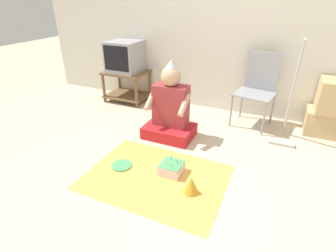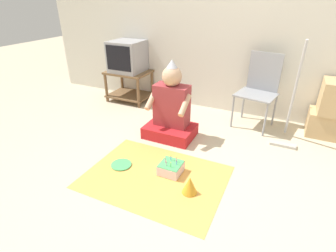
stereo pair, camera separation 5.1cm
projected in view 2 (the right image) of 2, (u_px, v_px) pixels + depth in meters
The scene contains 11 objects.
ground_plane at pixel (187, 200), 2.20m from camera, with size 16.00×16.00×0.00m, color beige.
wall_back at pixel (251, 18), 3.25m from camera, with size 6.40×0.06×2.55m.
tv_stand at pixel (129, 83), 4.12m from camera, with size 0.65×0.49×0.47m.
tv at pixel (127, 56), 3.94m from camera, with size 0.46×0.48×0.45m.
folding_chair at pixel (260, 86), 3.25m from camera, with size 0.52×0.48×0.91m.
dust_mop at pixel (289, 116), 2.89m from camera, with size 0.28×0.35×1.16m.
person_seated at pixel (171, 111), 3.05m from camera, with size 0.57×0.42×0.92m.
party_cloth at pixel (155, 177), 2.47m from camera, with size 1.29×0.95×0.01m.
birthday_cake at pixel (171, 168), 2.50m from camera, with size 0.21×0.21×0.16m.
party_hat_blue at pixel (190, 185), 2.24m from camera, with size 0.13×0.13×0.16m.
paper_plate at pixel (121, 165), 2.63m from camera, with size 0.21×0.21×0.01m.
Camera 2 is at (0.58, -1.58, 1.55)m, focal length 28.00 mm.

